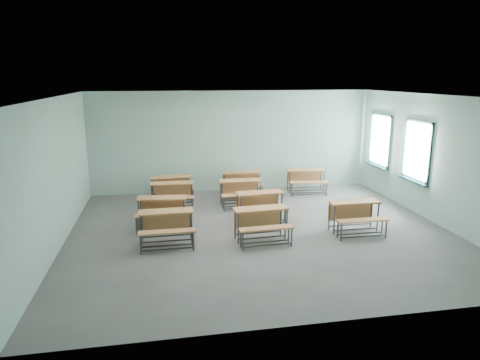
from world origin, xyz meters
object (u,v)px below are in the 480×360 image
object	(u,v)px
desk_unit_r0c1	(262,220)
desk_unit_r1c1	(261,202)
desk_unit_r3c2	(307,177)
desk_unit_r0c2	(356,212)
desk_unit_r2c0	(172,192)
desk_unit_r3c1	(242,180)
desk_unit_r0c0	(166,223)
desk_unit_r3c0	(171,185)
desk_unit_r2c1	(241,189)
desk_unit_r1c0	(162,208)

from	to	relation	value
desk_unit_r0c1	desk_unit_r1c1	distance (m)	1.35
desk_unit_r3c2	desk_unit_r0c2	bearing A→B (deg)	-84.40
desk_unit_r2c0	desk_unit_r3c1	distance (m)	2.40
desk_unit_r0c0	desk_unit_r3c0	xyz separation A→B (m)	(0.20, 3.41, 0.00)
desk_unit_r2c1	desk_unit_r1c1	bearing A→B (deg)	-79.28
desk_unit_r0c2	desk_unit_r0c1	bearing A→B (deg)	-177.15
desk_unit_r0c1	desk_unit_r1c0	bearing A→B (deg)	146.47
desk_unit_r3c0	desk_unit_r0c1	bearing A→B (deg)	-69.55
desk_unit_r1c0	desk_unit_r3c0	world-z (taller)	same
desk_unit_r3c1	desk_unit_r3c2	xyz separation A→B (m)	(2.09, -0.00, 0.00)
desk_unit_r0c0	desk_unit_r1c1	bearing A→B (deg)	25.53
desk_unit_r0c0	desk_unit_r0c1	distance (m)	2.11
desk_unit_r1c0	desk_unit_r3c1	distance (m)	3.50
desk_unit_r0c2	desk_unit_r1c0	size ratio (longest dim) A/B	0.93
desk_unit_r1c1	desk_unit_r0c1	bearing A→B (deg)	-106.57
desk_unit_r3c1	desk_unit_r3c2	size ratio (longest dim) A/B	0.96
desk_unit_r2c0	desk_unit_r3c2	bearing A→B (deg)	15.67
desk_unit_r0c1	desk_unit_r3c2	distance (m)	4.45
desk_unit_r0c0	desk_unit_r3c0	distance (m)	3.42
desk_unit_r2c0	desk_unit_r3c1	xyz separation A→B (m)	(2.17, 1.01, 0.00)
desk_unit_r3c0	desk_unit_r2c1	bearing A→B (deg)	-31.48
desk_unit_r0c0	desk_unit_r2c1	size ratio (longest dim) A/B	1.00
desk_unit_r0c0	desk_unit_r2c0	world-z (taller)	same
desk_unit_r0c2	desk_unit_r3c2	bearing A→B (deg)	89.23
desk_unit_r0c0	desk_unit_r1c1	xyz separation A→B (m)	(2.40, 1.15, 0.00)
desk_unit_r3c0	desk_unit_r3c1	xyz separation A→B (m)	(2.17, 0.19, 0.00)
desk_unit_r2c0	desk_unit_r3c2	world-z (taller)	same
desk_unit_r2c0	desk_unit_r2c1	bearing A→B (deg)	1.14
desk_unit_r3c1	desk_unit_r1c1	bearing A→B (deg)	-87.39
desk_unit_r0c1	desk_unit_r3c0	size ratio (longest dim) A/B	0.96
desk_unit_r0c0	desk_unit_r0c2	bearing A→B (deg)	-0.81
desk_unit_r3c1	desk_unit_r0c1	bearing A→B (deg)	-92.04
desk_unit_r0c2	desk_unit_r2c0	xyz separation A→B (m)	(-4.22, 2.65, 0.00)
desk_unit_r0c0	desk_unit_r1c0	xyz separation A→B (m)	(-0.10, 1.12, 0.00)
desk_unit_r0c1	desk_unit_r2c0	xyz separation A→B (m)	(-1.91, 2.76, 0.00)
desk_unit_r3c0	desk_unit_r1c0	bearing A→B (deg)	-104.86
desk_unit_r3c2	desk_unit_r2c0	bearing A→B (deg)	-160.47
desk_unit_r1c0	desk_unit_r1c1	size ratio (longest dim) A/B	1.02
desk_unit_r1c1	desk_unit_r0c2	bearing A→B (deg)	-34.94
desk_unit_r0c0	desk_unit_r2c1	distance (m)	3.33
desk_unit_r0c0	desk_unit_r2c1	bearing A→B (deg)	49.83
desk_unit_r1c1	desk_unit_r3c0	bearing A→B (deg)	130.02
desk_unit_r0c2	desk_unit_r2c0	bearing A→B (deg)	147.85
desk_unit_r1c0	desk_unit_r1c1	xyz separation A→B (m)	(2.49, 0.04, 0.00)
desk_unit_r0c2	desk_unit_r3c2	xyz separation A→B (m)	(0.04, 3.65, 0.00)
desk_unit_r1c0	desk_unit_r1c1	world-z (taller)	same
desk_unit_r3c0	desk_unit_r3c2	xyz separation A→B (m)	(4.26, 0.19, 0.00)
desk_unit_r2c1	desk_unit_r3c2	world-z (taller)	same
desk_unit_r0c1	desk_unit_r2c1	xyz separation A→B (m)	(0.04, 2.72, 0.00)
desk_unit_r0c1	desk_unit_r0c0	bearing A→B (deg)	172.13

